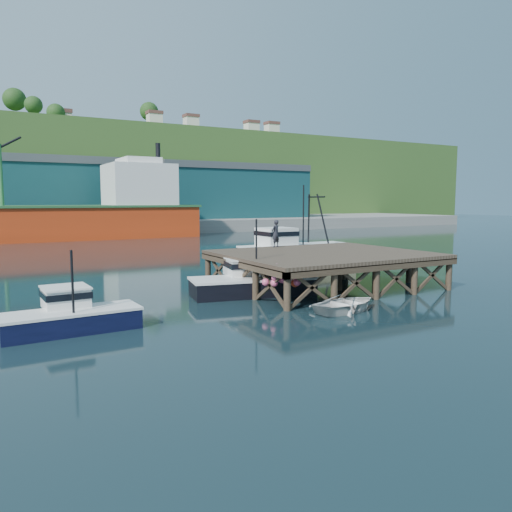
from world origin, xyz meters
TOP-DOWN VIEW (x-y plane):
  - ground at (0.00, 0.00)m, footprint 300.00×300.00m
  - wharf at (5.50, -0.19)m, footprint 12.00×10.00m
  - far_quay at (0.00, 70.00)m, footprint 160.00×40.00m
  - warehouse_mid at (0.00, 65.00)m, footprint 28.00×16.00m
  - warehouse_right at (30.00, 65.00)m, footprint 30.00×16.00m
  - cargo_ship at (-8.46, 48.00)m, footprint 55.50×10.00m
  - hillside at (0.00, 100.00)m, footprint 220.00×50.00m
  - boat_navy at (-9.96, -3.46)m, footprint 5.49×3.00m
  - boat_black at (0.35, -0.09)m, footprint 7.33×6.08m
  - trawler at (9.72, 9.26)m, footprint 9.86×3.68m
  - dinghy at (2.19, -6.24)m, footprint 4.05×3.17m
  - dockworker at (4.72, 4.40)m, footprint 0.79×0.65m

SIDE VIEW (x-z plane):
  - ground at x=0.00m, z-range 0.00..0.00m
  - dinghy at x=2.19m, z-range 0.00..0.77m
  - boat_navy at x=-9.96m, z-range -1.01..2.37m
  - boat_black at x=0.35m, z-range -1.36..2.94m
  - far_quay at x=0.00m, z-range 0.00..2.00m
  - trawler at x=9.72m, z-range -1.93..4.63m
  - wharf at x=5.50m, z-range 0.63..3.25m
  - dockworker at x=4.72m, z-range 2.12..3.99m
  - cargo_ship at x=-8.46m, z-range -3.56..10.19m
  - warehouse_mid at x=0.00m, z-range 2.00..11.00m
  - warehouse_right at x=30.00m, z-range 2.00..11.00m
  - hillside at x=0.00m, z-range 0.00..22.00m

